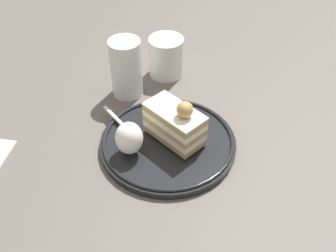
{
  "coord_description": "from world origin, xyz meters",
  "views": [
    {
      "loc": [
        -0.42,
        -0.26,
        0.5
      ],
      "look_at": [
        0.01,
        0.01,
        0.05
      ],
      "focal_mm": 43.34,
      "sensor_mm": 36.0,
      "label": 1
    }
  ],
  "objects_px": {
    "fork": "(123,124)",
    "drink_glass_near": "(126,71)",
    "whipped_cream_dollop": "(129,138)",
    "cake_slice": "(177,124)",
    "dessert_plate": "(168,142)",
    "drink_glass_far": "(166,59)"
  },
  "relations": [
    {
      "from": "dessert_plate",
      "to": "drink_glass_far",
      "type": "xyz_separation_m",
      "value": [
        0.19,
        0.12,
        0.03
      ]
    },
    {
      "from": "cake_slice",
      "to": "drink_glass_near",
      "type": "distance_m",
      "value": 0.18
    },
    {
      "from": "whipped_cream_dollop",
      "to": "dessert_plate",
      "type": "bearing_deg",
      "value": -34.03
    },
    {
      "from": "dessert_plate",
      "to": "drink_glass_near",
      "type": "xyz_separation_m",
      "value": [
        0.09,
        0.15,
        0.04
      ]
    },
    {
      "from": "cake_slice",
      "to": "drink_glass_near",
      "type": "relative_size",
      "value": 0.96
    },
    {
      "from": "fork",
      "to": "drink_glass_near",
      "type": "xyz_separation_m",
      "value": [
        0.1,
        0.06,
        0.03
      ]
    },
    {
      "from": "cake_slice",
      "to": "whipped_cream_dollop",
      "type": "distance_m",
      "value": 0.08
    },
    {
      "from": "dessert_plate",
      "to": "drink_glass_far",
      "type": "distance_m",
      "value": 0.22
    },
    {
      "from": "fork",
      "to": "drink_glass_near",
      "type": "distance_m",
      "value": 0.12
    },
    {
      "from": "whipped_cream_dollop",
      "to": "fork",
      "type": "height_order",
      "value": "whipped_cream_dollop"
    },
    {
      "from": "fork",
      "to": "dessert_plate",
      "type": "bearing_deg",
      "value": -82.62
    },
    {
      "from": "cake_slice",
      "to": "drink_glass_far",
      "type": "bearing_deg",
      "value": 36.73
    },
    {
      "from": "cake_slice",
      "to": "drink_glass_far",
      "type": "relative_size",
      "value": 1.36
    },
    {
      "from": "fork",
      "to": "drink_glass_far",
      "type": "relative_size",
      "value": 1.33
    },
    {
      "from": "whipped_cream_dollop",
      "to": "drink_glass_near",
      "type": "height_order",
      "value": "drink_glass_near"
    },
    {
      "from": "dessert_plate",
      "to": "drink_glass_far",
      "type": "height_order",
      "value": "drink_glass_far"
    },
    {
      "from": "whipped_cream_dollop",
      "to": "drink_glass_near",
      "type": "xyz_separation_m",
      "value": [
        0.15,
        0.11,
        0.0
      ]
    },
    {
      "from": "whipped_cream_dollop",
      "to": "drink_glass_near",
      "type": "bearing_deg",
      "value": 37.41
    },
    {
      "from": "drink_glass_far",
      "to": "whipped_cream_dollop",
      "type": "bearing_deg",
      "value": -161.54
    },
    {
      "from": "cake_slice",
      "to": "drink_glass_near",
      "type": "height_order",
      "value": "drink_glass_near"
    },
    {
      "from": "whipped_cream_dollop",
      "to": "fork",
      "type": "bearing_deg",
      "value": 46.52
    },
    {
      "from": "cake_slice",
      "to": "drink_glass_far",
      "type": "height_order",
      "value": "cake_slice"
    }
  ]
}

